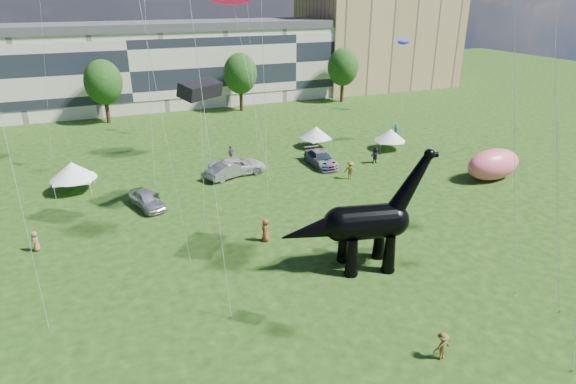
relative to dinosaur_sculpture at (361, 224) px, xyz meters
name	(u,v)px	position (x,y,z in m)	size (l,w,h in m)	color
ground	(383,311)	(-1.23, -4.92, -3.22)	(220.00, 220.00, 0.00)	#16330C
terrace_row	(127,70)	(-9.23, 57.08, 2.78)	(78.00, 11.00, 12.00)	beige
apartment_block	(378,28)	(38.77, 60.08, 7.78)	(28.00, 18.00, 22.00)	tan
tree_mid_left	(103,79)	(-13.23, 48.08, 3.07)	(5.20, 5.20, 9.44)	#382314
tree_mid_right	(240,70)	(6.77, 48.08, 3.07)	(5.20, 5.20, 9.44)	#382314
tree_far_right	(343,64)	(24.77, 48.08, 3.07)	(5.20, 5.20, 9.44)	#382314
dinosaur_sculpture	(361,224)	(0.00, 0.00, 0.00)	(10.46, 3.88, 8.53)	black
car_silver	(147,199)	(-12.09, 15.60, -2.43)	(1.86, 4.63, 1.58)	#BBBBC0
car_grey	(229,170)	(-3.40, 20.02, -2.41)	(1.71, 4.92, 1.62)	gray
car_white	(238,166)	(-2.26, 20.78, -2.40)	(2.73, 5.92, 1.64)	silver
car_dark	(321,159)	(6.79, 19.69, -2.44)	(2.20, 5.41, 1.57)	#595960
gazebo_near	(316,133)	(9.22, 26.05, -1.43)	(4.30, 4.30, 2.55)	white
gazebo_far	(390,135)	(16.99, 21.78, -1.47)	(4.70, 4.70, 2.50)	white
gazebo_left	(72,171)	(-17.86, 22.13, -1.19)	(4.64, 4.64, 2.89)	white
inflatable_pink	(493,164)	(20.88, 9.42, -1.66)	(6.23, 3.12, 3.12)	#FC6278
visitors	(279,191)	(-0.83, 12.78, -2.35)	(50.96, 36.31, 1.87)	#397D32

